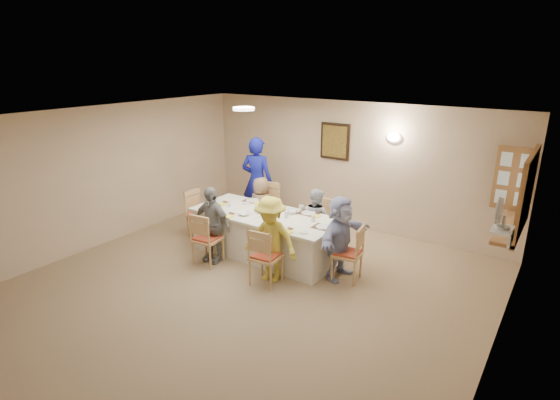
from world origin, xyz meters
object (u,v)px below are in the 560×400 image
Objects in this scene: chair_left_end at (200,213)px; caregiver at (257,181)px; dining_table at (265,234)px; diner_back_right at (316,220)px; serving_hatch at (526,194)px; chair_back_right at (319,224)px; diner_front_right at (271,239)px; condiment_ketchup at (262,205)px; diner_back_left at (261,207)px; chair_front_left at (207,238)px; chair_front_right at (266,255)px; chair_right_end at (347,253)px; desk_fan at (501,217)px; diner_front_left at (212,225)px; chair_back_left at (265,209)px; diner_right_end at (340,238)px.

caregiver is (0.50, 1.15, 0.45)m from chair_left_end.
diner_back_right is (0.60, 0.68, 0.19)m from dining_table.
caregiver is at bearing -22.65° from chair_left_end.
serving_hatch reaches higher than chair_back_right.
diner_front_right is (0.60, -0.68, 0.29)m from dining_table.
diner_back_left is at bearing 128.54° from condiment_ketchup.
chair_front_left is 0.99× the size of chair_front_right.
diner_back_left reaches higher than chair_right_end.
chair_front_right is at bearing 125.97° from diner_back_left.
desk_fan is 4.30m from diner_front_left.
caregiver is at bearing -55.98° from chair_front_right.
caregiver reaches higher than dining_table.
chair_right_end is at bearing -146.11° from chair_front_right.
chair_front_right is (1.20, -1.60, -0.04)m from chair_back_left.
condiment_ketchup is (0.51, 0.71, 0.24)m from diner_front_left.
diner_back_left is 1.01× the size of diner_back_right.
diner_back_left reaches higher than chair_back_left.
diner_back_left is at bearing -175.39° from serving_hatch.
diner_front_left is at bearing -131.18° from chair_back_right.
chair_back_left is 2.00m from chair_front_right.
diner_front_right is at bearing -1.20° from diner_front_left.
desk_fan reaches higher than chair_left_end.
chair_front_right is 0.79× the size of diner_back_left.
diner_right_end is (2.02, -0.68, 0.09)m from diner_back_left.
chair_left_end is at bearing 28.68° from diner_back_right.
diner_back_right is (0.00, -0.12, 0.12)m from chair_back_right.
serving_hatch is at bearing 14.71° from condiment_ketchup.
diner_back_left is at bearing -53.55° from chair_left_end.
caregiver reaches higher than chair_left_end.
desk_fan is 3.75m from condiment_ketchup.
chair_front_left reaches higher than dining_table.
diner_right_end is (0.82, 0.68, -0.01)m from diner_front_right.
chair_left_end is (-5.25, -1.03, -1.05)m from serving_hatch.
chair_front_right reaches higher than chair_back_right.
chair_back_right is 0.98× the size of chair_front_left.
chair_back_right is at bearing -177.35° from diner_back_left.
chair_back_left is 1.09× the size of chair_front_right.
diner_front_right is 1.01m from condiment_ketchup.
condiment_ketchup is (-0.69, -0.65, 0.32)m from diner_back_right.
chair_back_right is 0.79× the size of diner_back_right.
diner_front_left is 0.91m from condiment_ketchup.
chair_left_end is (-5.14, 0.32, -1.10)m from desk_fan.
diner_front_right is (0.00, -1.48, 0.23)m from chair_back_right.
desk_fan is 2.34m from chair_right_end.
chair_back_right is 0.66× the size of diner_front_right.
caregiver is (-1.65, 1.95, 0.44)m from chair_front_right.
chair_back_right is 0.98× the size of chair_front_right.
condiment_ketchup is at bearing 94.01° from diner_right_end.
serving_hatch is 4.41m from diner_back_left.
chair_front_left is 1.24m from chair_left_end.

